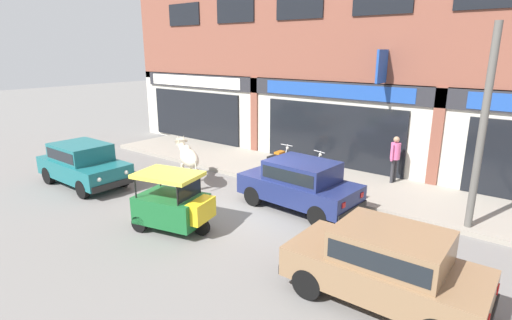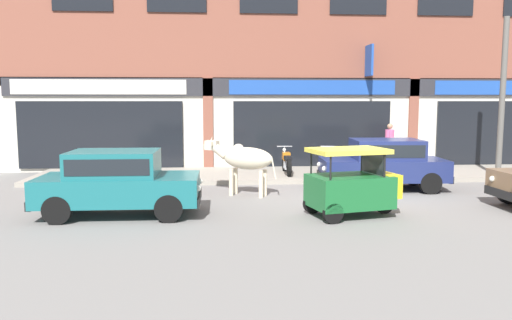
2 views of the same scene
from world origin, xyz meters
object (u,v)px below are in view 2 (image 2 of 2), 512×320
at_px(auto_rickshaw, 352,187).
at_px(motorcycle_1, 327,162).
at_px(cow, 245,159).
at_px(motorcycle_0, 287,162).
at_px(car_1, 384,162).
at_px(pedestrian, 389,140).
at_px(utility_pole, 502,98).
at_px(car_2, 118,180).

bearing_deg(auto_rickshaw, motorcycle_1, 83.48).
distance_m(cow, motorcycle_0, 3.43).
height_order(car_1, pedestrian, pedestrian).
xyz_separation_m(car_1, motorcycle_0, (-2.51, 2.39, -0.28)).
height_order(auto_rickshaw, utility_pole, utility_pole).
distance_m(car_2, auto_rickshaw, 5.23).
xyz_separation_m(auto_rickshaw, motorcycle_0, (-0.72, 5.62, -0.13)).
bearing_deg(auto_rickshaw, utility_pole, 37.36).
xyz_separation_m(car_2, auto_rickshaw, (5.21, -0.41, -0.15)).
relative_size(motorcycle_0, motorcycle_1, 1.02).
bearing_deg(cow, motorcycle_0, 62.83).
distance_m(motorcycle_0, utility_pole, 7.15).
bearing_deg(car_1, car_2, -158.04).
relative_size(motorcycle_1, utility_pole, 0.35).
distance_m(car_1, utility_pole, 4.83).
height_order(motorcycle_0, pedestrian, pedestrian).
bearing_deg(car_2, utility_pole, 20.47).
bearing_deg(car_1, auto_rickshaw, -118.92).
bearing_deg(car_1, utility_pole, 17.96).
bearing_deg(pedestrian, car_1, -111.16).
distance_m(car_2, motorcycle_0, 6.88).
bearing_deg(cow, car_1, 8.87).
bearing_deg(pedestrian, motorcycle_1, -151.33).
xyz_separation_m(car_2, motorcycle_0, (4.49, 5.21, -0.28)).
distance_m(auto_rickshaw, motorcycle_1, 5.55).
bearing_deg(car_1, motorcycle_1, 116.72).
relative_size(car_2, pedestrian, 2.26).
relative_size(pedestrian, utility_pole, 0.32).
bearing_deg(motorcycle_0, pedestrian, 18.45).
distance_m(auto_rickshaw, pedestrian, 7.65).
height_order(cow, car_2, cow).
relative_size(cow, car_2, 0.54).
bearing_deg(cow, auto_rickshaw, -48.77).
bearing_deg(pedestrian, motorcycle_0, -161.55).
xyz_separation_m(cow, auto_rickshaw, (2.27, -2.59, -0.35)).
relative_size(cow, pedestrian, 1.23).
height_order(car_1, car_2, same).
bearing_deg(auto_rickshaw, car_1, 61.08).
distance_m(car_1, pedestrian, 3.98).
bearing_deg(cow, motorcycle_1, 45.17).
distance_m(car_1, car_2, 7.54).
relative_size(cow, motorcycle_1, 1.11).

